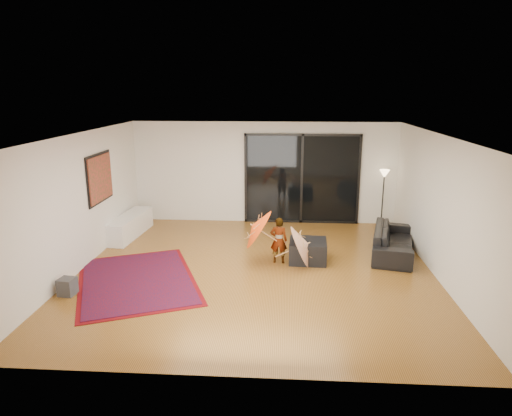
# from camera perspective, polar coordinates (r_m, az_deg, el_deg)

# --- Properties ---
(floor) EXTENTS (7.00, 7.00, 0.00)m
(floor) POSITION_cam_1_polar(r_m,az_deg,el_deg) (9.23, -0.02, -7.80)
(floor) COLOR #936128
(floor) RESTS_ON ground
(ceiling) EXTENTS (7.00, 7.00, 0.00)m
(ceiling) POSITION_cam_1_polar(r_m,az_deg,el_deg) (8.57, -0.03, 9.11)
(ceiling) COLOR white
(ceiling) RESTS_ON wall_back
(wall_back) EXTENTS (7.00, 0.00, 7.00)m
(wall_back) POSITION_cam_1_polar(r_m,az_deg,el_deg) (12.22, 1.05, 4.42)
(wall_back) COLOR silver
(wall_back) RESTS_ON floor
(wall_front) EXTENTS (7.00, 0.00, 7.00)m
(wall_front) POSITION_cam_1_polar(r_m,az_deg,el_deg) (5.50, -2.44, -8.77)
(wall_front) COLOR silver
(wall_front) RESTS_ON floor
(wall_left) EXTENTS (0.00, 7.00, 7.00)m
(wall_left) POSITION_cam_1_polar(r_m,az_deg,el_deg) (9.68, -21.18, 0.65)
(wall_left) COLOR silver
(wall_left) RESTS_ON floor
(wall_right) EXTENTS (0.00, 7.00, 7.00)m
(wall_right) POSITION_cam_1_polar(r_m,az_deg,el_deg) (9.27, 22.12, -0.04)
(wall_right) COLOR silver
(wall_right) RESTS_ON floor
(sliding_door) EXTENTS (3.06, 0.07, 2.40)m
(sliding_door) POSITION_cam_1_polar(r_m,az_deg,el_deg) (12.21, 5.74, 3.62)
(sliding_door) COLOR black
(sliding_door) RESTS_ON wall_back
(painting) EXTENTS (0.04, 1.28, 1.08)m
(painting) POSITION_cam_1_polar(r_m,az_deg,el_deg) (10.50, -18.91, 3.57)
(painting) COLOR black
(painting) RESTS_ON wall_left
(media_console) EXTENTS (0.62, 1.90, 0.52)m
(media_console) POSITION_cam_1_polar(r_m,az_deg,el_deg) (11.67, -15.49, -2.13)
(media_console) COLOR white
(media_console) RESTS_ON floor
(speaker) EXTENTS (0.30, 0.30, 0.31)m
(speaker) POSITION_cam_1_polar(r_m,az_deg,el_deg) (8.81, -22.52, -9.06)
(speaker) COLOR #424244
(speaker) RESTS_ON floor
(persian_rug) EXTENTS (3.06, 3.51, 0.02)m
(persian_rug) POSITION_cam_1_polar(r_m,az_deg,el_deg) (9.05, -14.66, -8.73)
(persian_rug) COLOR #60080D
(persian_rug) RESTS_ON floor
(sofa) EXTENTS (1.27, 2.21, 0.61)m
(sofa) POSITION_cam_1_polar(r_m,az_deg,el_deg) (10.46, 16.80, -3.95)
(sofa) COLOR black
(sofa) RESTS_ON floor
(ottoman) EXTENTS (0.81, 0.81, 0.44)m
(ottoman) POSITION_cam_1_polar(r_m,az_deg,el_deg) (9.72, 6.50, -5.33)
(ottoman) COLOR black
(ottoman) RESTS_ON floor
(floor_lamp) EXTENTS (0.26, 0.26, 1.52)m
(floor_lamp) POSITION_cam_1_polar(r_m,az_deg,el_deg) (12.21, 15.69, 3.14)
(floor_lamp) COLOR black
(floor_lamp) RESTS_ON floor
(child) EXTENTS (0.37, 0.26, 0.98)m
(child) POSITION_cam_1_polar(r_m,az_deg,el_deg) (9.48, 2.86, -4.05)
(child) COLOR #999999
(child) RESTS_ON floor
(parasol_orange) EXTENTS (0.64, 0.91, 0.91)m
(parasol_orange) POSITION_cam_1_polar(r_m,az_deg,el_deg) (9.38, -0.49, -2.66)
(parasol_orange) COLOR #F1450C
(parasol_orange) RESTS_ON child
(parasol_white) EXTENTS (0.55, 0.90, 0.95)m
(parasol_white) POSITION_cam_1_polar(r_m,az_deg,el_deg) (9.35, 6.54, -4.31)
(parasol_white) COLOR silver
(parasol_white) RESTS_ON floor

